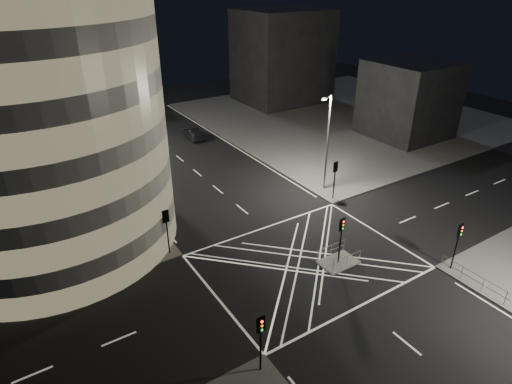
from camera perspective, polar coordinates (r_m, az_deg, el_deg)
ground at (r=34.75m, az=6.73°, el=-9.20°), size 120.00×120.00×0.00m
sidewalk_far_right at (r=70.56m, az=11.58°, el=9.92°), size 42.00×42.00×0.15m
central_island at (r=34.93m, az=10.88°, el=-9.19°), size 3.00×2.00×0.15m
building_right_far at (r=76.63m, az=3.48°, el=17.61°), size 14.00×12.00×15.00m
building_right_near at (r=62.87m, az=19.65°, el=11.60°), size 10.00×10.00×10.00m
building_far_end at (r=81.30m, az=-23.14°, el=17.13°), size 18.00×8.00×18.00m
tree_a at (r=35.12m, az=-15.99°, el=-1.19°), size 4.65×4.65×6.97m
tree_b at (r=39.98m, az=-18.86°, el=3.66°), size 5.10×5.10×8.29m
tree_c at (r=45.66m, az=-20.78°, el=5.53°), size 3.63×3.63×6.92m
tree_d at (r=51.25m, az=-22.39°, el=7.57°), size 4.35×4.35×7.36m
tree_e at (r=57.19m, az=-23.51°, el=8.29°), size 3.47×3.47×5.91m
traffic_signal_fl at (r=34.44m, az=-11.85°, el=-4.18°), size 0.55×0.22×4.00m
traffic_signal_nl at (r=24.70m, az=0.62°, el=-18.37°), size 0.55×0.22×4.00m
traffic_signal_fr at (r=42.77m, az=10.49°, el=2.47°), size 0.55×0.22×4.00m
traffic_signal_nr at (r=35.40m, az=25.37°, el=-5.56°), size 0.55×0.22×4.00m
traffic_signal_island at (r=33.35m, az=11.31°, el=-5.26°), size 0.55×0.22×4.00m
street_lamp_left_near at (r=37.51m, az=-16.10°, el=2.57°), size 1.25×0.25×10.00m
street_lamp_left_far at (r=54.09m, az=-22.08°, el=9.22°), size 1.25×0.25×10.00m
street_lamp_right_far at (r=43.66m, az=9.48°, el=6.82°), size 1.25×0.25×10.00m
railing_island_south at (r=34.07m, az=12.00°, el=-9.07°), size 2.80×0.06×1.10m
railing_island_north at (r=35.09m, az=9.98°, el=-7.65°), size 2.80×0.06×1.10m
sedan at (r=59.88m, az=-8.32°, el=7.69°), size 1.80×4.39×1.41m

